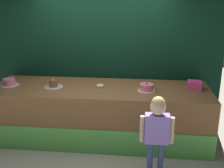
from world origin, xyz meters
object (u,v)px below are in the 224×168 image
(cake_left, at_px, (9,82))
(cake_center, at_px, (53,84))
(child_figure, at_px, (157,126))
(cake_right, at_px, (146,87))
(pink_box, at_px, (194,85))
(donut, at_px, (100,86))

(cake_left, height_order, cake_center, cake_center)
(cake_center, bearing_deg, child_figure, -29.67)
(cake_left, xyz_separation_m, cake_center, (0.79, -0.01, -0.00))
(cake_right, bearing_deg, child_figure, -81.75)
(cake_left, bearing_deg, pink_box, 2.03)
(cake_left, distance_m, cake_right, 2.37)
(cake_left, relative_size, cake_right, 1.11)
(donut, relative_size, cake_left, 0.41)
(pink_box, relative_size, cake_left, 0.72)
(pink_box, relative_size, cake_center, 0.72)
(donut, bearing_deg, cake_left, -177.14)
(child_figure, relative_size, pink_box, 5.12)
(donut, bearing_deg, child_figure, -48.98)
(cake_left, bearing_deg, donut, 2.86)
(pink_box, distance_m, cake_right, 0.80)
(cake_left, xyz_separation_m, cake_right, (2.36, -0.03, -0.00))
(cake_left, relative_size, cake_center, 1.00)
(donut, xyz_separation_m, cake_right, (0.79, -0.11, 0.03))
(pink_box, height_order, cake_left, pink_box)
(pink_box, relative_size, donut, 1.77)
(child_figure, xyz_separation_m, cake_center, (-1.72, 0.98, 0.22))
(donut, distance_m, cake_right, 0.80)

